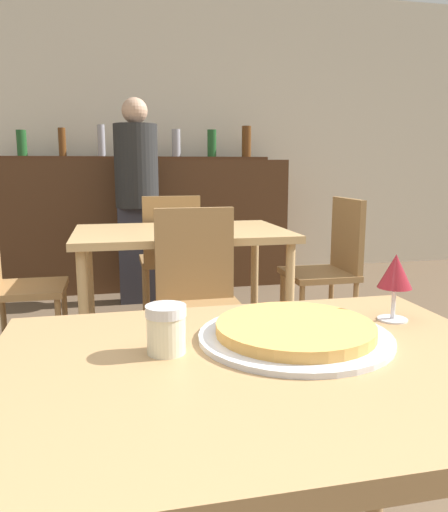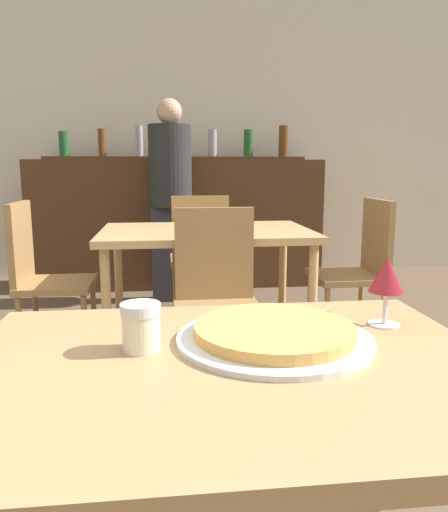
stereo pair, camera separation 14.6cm
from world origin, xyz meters
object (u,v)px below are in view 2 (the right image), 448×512
(chair_far_side_right, at_px, (360,263))
(pizza_tray, at_px, (274,334))
(wine_glass, at_px, (387,277))
(cheese_shaker, at_px, (141,327))
(chair_far_side_left, at_px, (41,271))
(chair_far_side_front, at_px, (216,291))
(person_standing, at_px, (171,194))
(chair_far_side_back, at_px, (200,251))

(chair_far_side_right, distance_m, pizza_tray, 2.10)
(wine_glass, bearing_deg, cheese_shaker, -170.24)
(chair_far_side_left, bearing_deg, cheese_shaker, -161.05)
(chair_far_side_left, bearing_deg, pizza_tray, -153.74)
(chair_far_side_front, height_order, chair_far_side_right, same)
(person_standing, height_order, wine_glass, person_standing)
(wine_glass, bearing_deg, chair_far_side_right, 69.50)
(chair_far_side_back, bearing_deg, chair_far_side_front, 90.00)
(pizza_tray, bearing_deg, chair_far_side_front, 89.48)
(chair_far_side_back, height_order, wine_glass, chair_far_side_back)
(chair_far_side_back, relative_size, cheese_shaker, 9.38)
(chair_far_side_front, xyz_separation_m, chair_far_side_left, (-0.93, 0.57, 0.00))
(chair_far_side_front, relative_size, pizza_tray, 2.21)
(pizza_tray, distance_m, cheese_shaker, 0.28)
(chair_far_side_front, relative_size, chair_far_side_right, 1.00)
(pizza_tray, relative_size, cheese_shaker, 4.25)
(cheese_shaker, bearing_deg, person_standing, 88.13)
(chair_far_side_back, distance_m, person_standing, 0.76)
(chair_far_side_left, relative_size, pizza_tray, 2.21)
(chair_far_side_front, xyz_separation_m, chair_far_side_right, (0.93, 0.57, 0.00))
(chair_far_side_back, xyz_separation_m, person_standing, (-0.18, 0.64, 0.35))
(chair_far_side_back, bearing_deg, wine_glass, 96.36)
(wine_glass, bearing_deg, person_standing, 98.46)
(chair_far_side_left, height_order, pizza_tray, chair_far_side_left)
(chair_far_side_front, xyz_separation_m, person_standing, (-0.18, 1.78, 0.35))
(chair_far_side_left, relative_size, cheese_shaker, 9.38)
(wine_glass, bearing_deg, chair_far_side_front, 102.19)
(pizza_tray, distance_m, wine_glass, 0.30)
(wine_glass, bearing_deg, chair_far_side_left, 123.74)
(pizza_tray, height_order, person_standing, person_standing)
(chair_far_side_back, xyz_separation_m, wine_glass, (0.26, -2.35, 0.33))
(chair_far_side_back, height_order, cheese_shaker, chair_far_side_back)
(wine_glass, bearing_deg, pizza_tray, -164.47)
(chair_far_side_back, bearing_deg, chair_far_side_left, 31.49)
(chair_far_side_back, relative_size, wine_glass, 5.66)
(chair_far_side_back, relative_size, chair_far_side_left, 1.00)
(cheese_shaker, distance_m, person_standing, 3.09)
(chair_far_side_left, relative_size, wine_glass, 5.66)
(chair_far_side_front, xyz_separation_m, pizza_tray, (-0.01, -1.29, 0.24))
(chair_far_side_right, bearing_deg, person_standing, -137.50)
(cheese_shaker, xyz_separation_m, person_standing, (0.10, 3.09, 0.09))
(chair_far_side_front, xyz_separation_m, chair_far_side_back, (-0.00, 1.14, 0.00))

